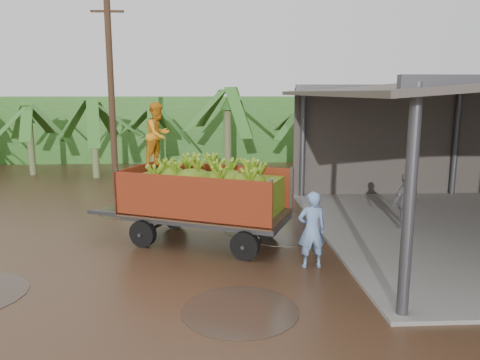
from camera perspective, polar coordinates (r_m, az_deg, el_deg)
The scene contains 7 objects.
ground at distance 11.87m, azimuth -13.30°, elevation -8.51°, with size 100.00×100.00×0.00m, color black.
hedge_north at distance 27.42m, azimuth -11.80°, elevation 6.16°, with size 22.00×3.00×3.60m, color #2D661E.
banana_trailer at distance 11.97m, azimuth -4.39°, elevation -1.75°, with size 5.67×3.45×3.59m.
man_blue at distance 10.46m, azimuth 8.75°, elevation -6.00°, with size 0.63×0.41×1.72m, color #688ABE.
man_grey at distance 13.78m, azimuth 19.55°, elevation -2.59°, with size 0.97×0.40×1.66m, color gray.
utility_pole at distance 18.35m, azimuth -15.40°, elevation 9.80°, with size 1.20×0.24×7.26m.
banana_plants at distance 19.14m, azimuth -25.74°, elevation 3.64°, with size 24.97×20.48×4.30m.
Camera 1 is at (2.10, -11.04, 3.84)m, focal length 35.00 mm.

